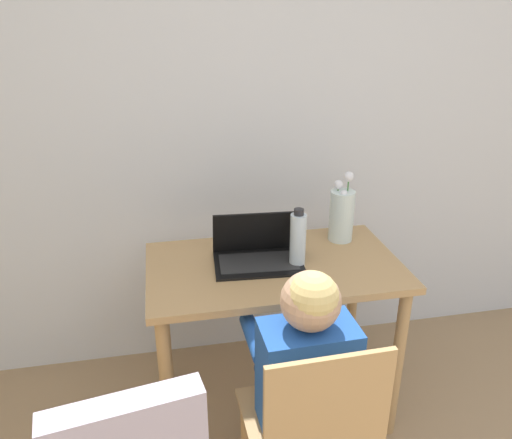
# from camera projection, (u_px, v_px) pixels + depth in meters

# --- Properties ---
(wall_back) EXTENTS (6.40, 0.05, 2.50)m
(wall_back) POSITION_uv_depth(u_px,v_px,m) (280.00, 116.00, 2.36)
(wall_back) COLOR silver
(wall_back) RESTS_ON ground_plane
(dining_table) EXTENTS (1.04, 0.60, 0.75)m
(dining_table) POSITION_uv_depth(u_px,v_px,m) (274.00, 289.00, 2.10)
(dining_table) COLOR tan
(dining_table) RESTS_ON ground_plane
(chair_occupied) EXTENTS (0.41, 0.41, 0.86)m
(chair_occupied) POSITION_uv_depth(u_px,v_px,m) (311.00, 435.00, 1.62)
(chair_occupied) COLOR tan
(chair_occupied) RESTS_ON ground_plane
(person_seated) EXTENTS (0.32, 0.43, 1.02)m
(person_seated) POSITION_uv_depth(u_px,v_px,m) (302.00, 363.00, 1.64)
(person_seated) COLOR #1E4C9E
(person_seated) RESTS_ON ground_plane
(laptop) EXTENTS (0.38, 0.27, 0.23)m
(laptop) POSITION_uv_depth(u_px,v_px,m) (258.00, 250.00, 2.05)
(laptop) COLOR black
(laptop) RESTS_ON dining_table
(flower_vase) EXTENTS (0.11, 0.11, 0.32)m
(flower_vase) POSITION_uv_depth(u_px,v_px,m) (342.00, 214.00, 2.22)
(flower_vase) COLOR silver
(flower_vase) RESTS_ON dining_table
(water_bottle) EXTENTS (0.07, 0.07, 0.25)m
(water_bottle) POSITION_uv_depth(u_px,v_px,m) (298.00, 239.00, 2.00)
(water_bottle) COLOR silver
(water_bottle) RESTS_ON dining_table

